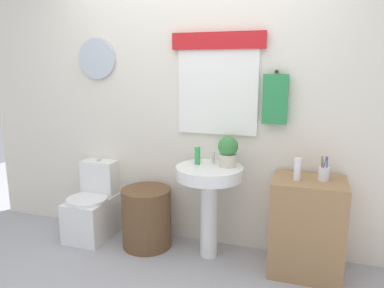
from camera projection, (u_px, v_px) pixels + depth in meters
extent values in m
cube|color=silver|center=(196.00, 102.00, 3.23)|extent=(4.40, 0.10, 2.60)
cube|color=white|center=(218.00, 92.00, 3.08)|extent=(0.70, 0.03, 0.72)
cube|color=red|center=(218.00, 41.00, 2.98)|extent=(0.80, 0.04, 0.14)
cylinder|color=silver|center=(97.00, 59.00, 3.37)|extent=(0.37, 0.03, 0.37)
cylinder|color=black|center=(277.00, 72.00, 2.88)|extent=(0.02, 0.06, 0.02)
cube|color=#2D894C|center=(275.00, 99.00, 2.91)|extent=(0.20, 0.05, 0.40)
cube|color=white|center=(92.00, 218.00, 3.47)|extent=(0.36, 0.50, 0.38)
cylinder|color=white|center=(87.00, 200.00, 3.37)|extent=(0.38, 0.38, 0.03)
cube|color=white|center=(100.00, 177.00, 3.55)|extent=(0.34, 0.18, 0.33)
cylinder|color=silver|center=(99.00, 160.00, 3.52)|extent=(0.04, 0.04, 0.02)
cylinder|color=brown|center=(147.00, 218.00, 3.27)|extent=(0.44, 0.44, 0.54)
cylinder|color=white|center=(209.00, 218.00, 3.08)|extent=(0.15, 0.15, 0.70)
cylinder|color=white|center=(209.00, 173.00, 3.00)|extent=(0.56, 0.56, 0.10)
cylinder|color=silver|center=(213.00, 158.00, 3.09)|extent=(0.03, 0.03, 0.10)
cube|color=#9E754C|center=(307.00, 226.00, 2.83)|extent=(0.55, 0.44, 0.77)
cylinder|color=green|center=(197.00, 156.00, 3.05)|extent=(0.05, 0.05, 0.15)
cylinder|color=beige|center=(228.00, 160.00, 2.99)|extent=(0.15, 0.15, 0.10)
sphere|color=#3D8442|center=(228.00, 146.00, 2.96)|extent=(0.17, 0.17, 0.17)
cylinder|color=white|center=(297.00, 169.00, 2.73)|extent=(0.05, 0.05, 0.17)
cylinder|color=silver|center=(324.00, 174.00, 2.73)|extent=(0.08, 0.08, 0.10)
cylinder|color=blue|center=(327.00, 168.00, 2.71)|extent=(0.01, 0.02, 0.18)
cylinder|color=purple|center=(324.00, 167.00, 2.74)|extent=(0.04, 0.02, 0.18)
cylinder|color=red|center=(322.00, 168.00, 2.72)|extent=(0.01, 0.04, 0.18)
cylinder|color=green|center=(323.00, 169.00, 2.71)|extent=(0.03, 0.02, 0.18)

